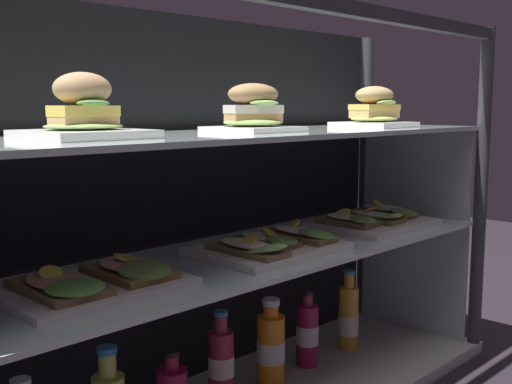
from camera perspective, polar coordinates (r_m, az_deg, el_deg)
The scene contains 15 objects.
case_frame at distance 1.57m, azimuth -3.06°, elevation -0.21°, with size 1.53×0.45×0.98m.
riser_lower_tier at distance 1.57m, azimuth 0.00°, elevation -12.26°, with size 1.45×0.38×0.37m.
shelf_lower_glass at distance 1.51m, azimuth 0.00°, elevation -5.54°, with size 1.47×0.40×0.01m, color silver.
riser_upper_tier at distance 1.49m, azimuth 0.00°, elevation -0.22°, with size 1.45×0.38×0.27m.
shelf_upper_glass at distance 1.47m, azimuth 0.00°, elevation 5.24°, with size 1.47×0.40×0.01m, color silver.
plated_roll_sandwich_near_left_corner at distance 1.21m, azimuth -15.29°, elevation 6.63°, with size 0.21×0.21×0.12m.
plated_roll_sandwich_center at distance 1.46m, azimuth -0.20°, elevation 7.10°, with size 0.18×0.18×0.11m.
plated_roll_sandwich_mid_right at distance 1.80m, azimuth 10.62°, elevation 7.15°, with size 0.18×0.18×0.11m.
open_sandwich_tray_mid_right at distance 1.23m, azimuth -14.34°, elevation -7.74°, with size 0.34×0.25×0.06m.
open_sandwich_tray_left_of_center at distance 1.49m, azimuth 1.39°, elevation -4.78°, with size 0.34×0.26×0.06m.
open_sandwich_tray_far_right at distance 1.84m, azimuth 10.54°, elevation -2.47°, with size 0.34×0.25×0.06m.
juice_bottle_back_left at distance 1.59m, azimuth -3.16°, elevation -15.25°, with size 0.06×0.06×0.23m.
juice_bottle_back_right at distance 1.68m, azimuth 1.35°, elevation -13.90°, with size 0.07×0.07×0.23m.
juice_bottle_front_left_end at distance 1.81m, azimuth 4.65°, elevation -12.61°, with size 0.06×0.06×0.22m.
juice_bottle_back_center at distance 1.94m, azimuth 8.34°, elevation -11.08°, with size 0.06×0.06×0.24m.
Camera 1 is at (-1.05, -1.03, 0.75)m, focal length 44.34 mm.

